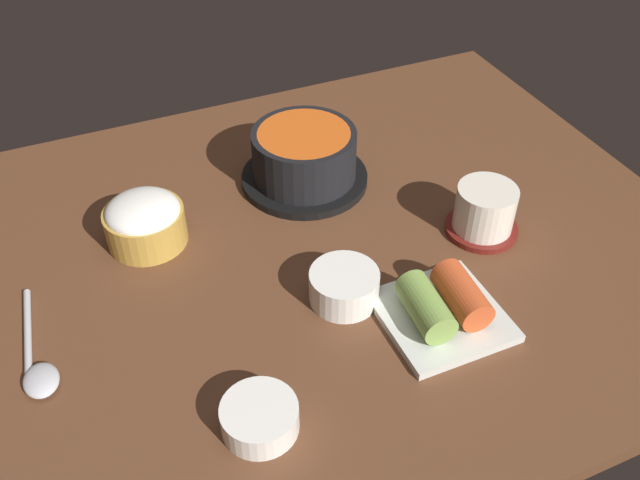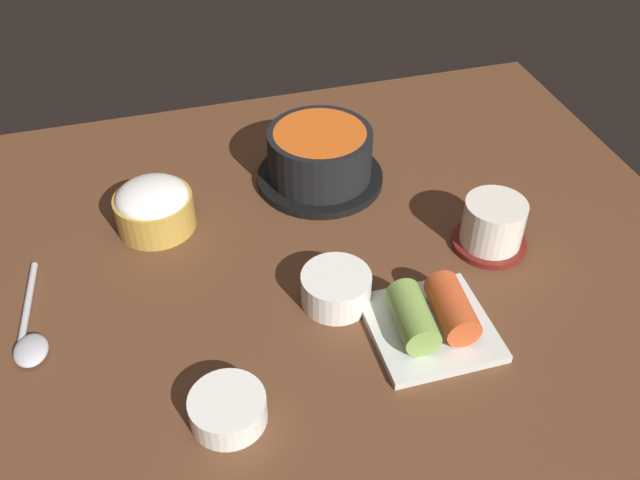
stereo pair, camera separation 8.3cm
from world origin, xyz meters
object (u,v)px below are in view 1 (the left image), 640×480
kimchi_plate (443,307)px  side_bowl_near (260,417)px  banchan_cup_center (344,286)px  rice_bowl (145,221)px  tea_cup_with_saucer (484,211)px  spoon (37,367)px  stone_pot (304,158)px

kimchi_plate → side_bowl_near: (-23.27, -5.14, -0.31)cm
banchan_cup_center → rice_bowl: bearing=133.8°
tea_cup_with_saucer → side_bowl_near: 39.39cm
banchan_cup_center → spoon: banchan_cup_center is taller
rice_bowl → banchan_cup_center: rice_bowl is taller
tea_cup_with_saucer → banchan_cup_center: 21.57cm
side_bowl_near → kimchi_plate: bearing=12.5°
rice_bowl → kimchi_plate: size_ratio=0.76×
stone_pot → banchan_cup_center: (-4.58, -22.73, -1.84)cm
tea_cup_with_saucer → spoon: bearing=-179.4°
stone_pot → banchan_cup_center: bearing=-101.4°
tea_cup_with_saucer → side_bowl_near: tea_cup_with_saucer is taller
kimchi_plate → spoon: size_ratio=0.79×
stone_pot → side_bowl_near: size_ratio=2.31×
rice_bowl → banchan_cup_center: 26.43cm
stone_pot → tea_cup_with_saucer: bearing=-48.6°
spoon → side_bowl_near: bearing=-39.7°
spoon → banchan_cup_center: bearing=-5.6°
stone_pot → spoon: (-38.11, -19.42, -3.30)cm
rice_bowl → stone_pot: bearing=9.2°
stone_pot → kimchi_plate: stone_pot is taller
kimchi_plate → spoon: 43.46cm
rice_bowl → tea_cup_with_saucer: bearing=-21.0°
rice_bowl → kimchi_plate: (26.90, -26.26, -1.32)cm
side_bowl_near → spoon: 24.55cm
banchan_cup_center → spoon: 33.73cm
rice_bowl → side_bowl_near: (3.63, -31.41, -1.63)cm
rice_bowl → tea_cup_with_saucer: size_ratio=1.08×
banchan_cup_center → tea_cup_with_saucer: bearing=10.4°
tea_cup_with_saucer → spoon: size_ratio=0.56×
rice_bowl → side_bowl_near: rice_bowl is taller
side_bowl_near → stone_pot: bearing=61.3°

